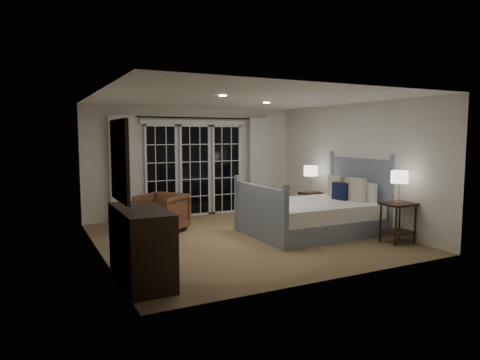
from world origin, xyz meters
name	(u,v)px	position (x,y,z in m)	size (l,w,h in m)	color
floor	(244,238)	(0.00, 0.00, 0.00)	(5.00, 5.00, 0.00)	olive
ceiling	(244,98)	(0.00, 0.00, 2.50)	(5.00, 5.00, 0.00)	white
wall_left	(99,175)	(-2.50, 0.00, 1.25)	(0.02, 5.00, 2.50)	white
wall_right	(353,165)	(2.50, 0.00, 1.25)	(0.02, 5.00, 2.50)	white
wall_back	(194,162)	(0.00, 2.50, 1.25)	(5.00, 0.02, 2.50)	white
wall_front	(335,183)	(0.00, -2.50, 1.25)	(5.00, 0.02, 2.50)	white
french_doors	(195,169)	(0.00, 2.46, 1.09)	(2.50, 0.04, 2.20)	black
curtain_rod	(195,118)	(0.00, 2.40, 2.25)	(0.03, 0.03, 3.50)	black
curtain_left	(123,169)	(-1.65, 2.38, 1.15)	(0.55, 0.10, 2.25)	white
curtain_right	(259,164)	(1.65, 2.38, 1.15)	(0.55, 0.10, 2.25)	white
downlight_a	(266,103)	(0.80, 0.60, 2.49)	(0.12, 0.12, 0.01)	white
downlight_b	(223,96)	(-0.60, -0.40, 2.49)	(0.12, 0.12, 0.01)	white
bed	(315,215)	(1.41, -0.21, 0.35)	(2.39, 1.72, 1.40)	gray
nightstand_left	(398,216)	(2.21, -1.50, 0.46)	(0.54, 0.43, 0.70)	black
nightstand_right	(310,201)	(2.18, 0.99, 0.38)	(0.45, 0.36, 0.59)	black
lamp_left	(400,177)	(2.21, -1.50, 1.14)	(0.29, 0.29, 0.55)	tan
lamp_right	(311,171)	(2.18, 0.99, 1.06)	(0.31, 0.31, 0.59)	tan
armchair	(162,213)	(-1.19, 1.13, 0.37)	(0.80, 0.82, 0.75)	brown
dresser	(141,245)	(-2.23, -1.46, 0.47)	(0.57, 1.33, 0.95)	black
mirror	(120,161)	(-2.47, -1.46, 1.55)	(0.05, 0.85, 1.00)	black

